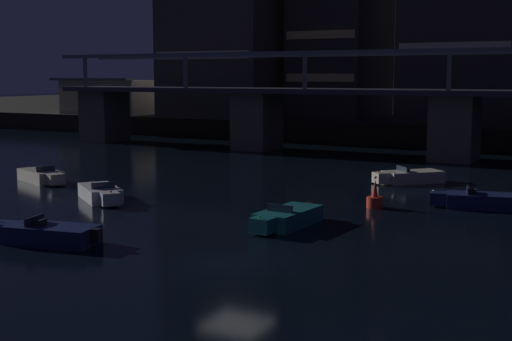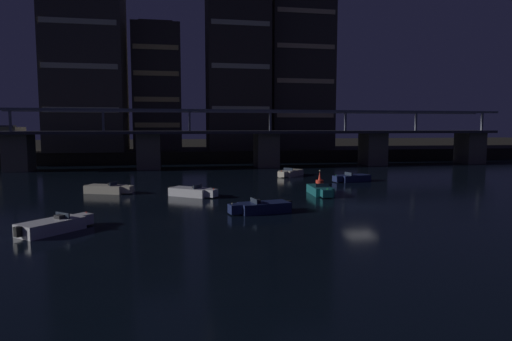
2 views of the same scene
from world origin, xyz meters
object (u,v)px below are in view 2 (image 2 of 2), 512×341
object	(u,v)px
speedboat_near_right	(320,190)
speedboat_mid_left	(192,192)
tower_central	(237,48)
speedboat_near_left	(352,178)
speedboat_far_left	(262,207)
tower_west_low	(86,49)
speedboat_mid_center	(290,173)
speedboat_mid_right	(108,189)
tower_west_tall	(158,89)
channel_buoy	(320,181)
river_bridge	(266,143)
tower_east_tall	(298,67)
speedboat_far_center	(54,226)

from	to	relation	value
speedboat_near_right	speedboat_mid_left	world-z (taller)	same
tower_central	speedboat_near_left	xyz separation A→B (m)	(8.77, -35.84, -21.45)
speedboat_near_right	speedboat_far_left	size ratio (longest dim) A/B	1.00
tower_west_low	speedboat_mid_center	bearing A→B (deg)	-42.76
speedboat_near_left	speedboat_far_left	distance (m)	22.72
speedboat_mid_left	speedboat_far_left	distance (m)	10.51
speedboat_near_right	speedboat_mid_right	xyz separation A→B (m)	(-20.81, 4.96, 0.00)
tower_central	speedboat_mid_right	distance (m)	49.39
speedboat_far_left	tower_west_low	bearing A→B (deg)	112.34
speedboat_far_left	speedboat_near_left	bearing A→B (deg)	49.07
tower_west_tall	speedboat_far_left	world-z (taller)	tower_west_tall
tower_west_tall	speedboat_near_right	world-z (taller)	tower_west_tall
tower_west_tall	speedboat_mid_center	bearing A→B (deg)	-61.76
speedboat_near_left	speedboat_mid_right	bearing A→B (deg)	-171.44
tower_west_tall	channel_buoy	bearing A→B (deg)	-66.47
river_bridge	speedboat_mid_right	distance (m)	34.05
speedboat_near_left	speedboat_far_left	xyz separation A→B (m)	(-14.89, -17.17, 0.00)
river_bridge	tower_east_tall	bearing A→B (deg)	60.21
tower_east_tall	speedboat_far_left	bearing A→B (deg)	-108.79
tower_central	speedboat_mid_center	size ratio (longest dim) A/B	8.92
speedboat_far_left	river_bridge	bearing A→B (deg)	77.24
speedboat_mid_center	channel_buoy	size ratio (longest dim) A/B	2.53
speedboat_mid_right	speedboat_far_left	bearing A→B (deg)	-44.39
speedboat_far_center	speedboat_near_right	bearing A→B (deg)	28.14
speedboat_near_right	speedboat_mid_center	distance (m)	16.46
tower_central	tower_west_tall	bearing A→B (deg)	160.68
river_bridge	speedboat_near_left	world-z (taller)	river_bridge
speedboat_far_center	speedboat_near_left	bearing A→B (deg)	35.61
channel_buoy	river_bridge	bearing A→B (deg)	92.46
river_bridge	tower_west_low	bearing A→B (deg)	155.22
tower_west_low	tower_east_tall	xyz separation A→B (m)	(41.30, 4.92, -1.46)
tower_west_tall	channel_buoy	world-z (taller)	tower_west_tall
tower_east_tall	speedboat_far_center	xyz separation A→B (m)	(-33.90, -61.38, -18.79)
tower_central	speedboat_near_left	world-z (taller)	tower_central
tower_east_tall	speedboat_mid_center	size ratio (longest dim) A/B	7.72
speedboat_near_left	speedboat_far_center	xyz separation A→B (m)	(-29.16, -20.88, 0.00)
speedboat_near_right	river_bridge	bearing A→B (deg)	87.82
tower_east_tall	speedboat_near_left	distance (m)	44.90
speedboat_near_left	speedboat_far_center	size ratio (longest dim) A/B	1.16
speedboat_mid_left	speedboat_far_left	world-z (taller)	same
speedboat_mid_right	speedboat_far_center	bearing A→B (deg)	-93.64
river_bridge	speedboat_mid_center	size ratio (longest dim) A/B	18.52
tower_central	speedboat_far_center	size ratio (longest dim) A/B	8.82
speedboat_far_left	speedboat_far_center	distance (m)	14.75
tower_central	tower_east_tall	bearing A→B (deg)	19.03
speedboat_mid_right	speedboat_far_center	world-z (taller)	same
speedboat_mid_left	speedboat_far_left	xyz separation A→B (m)	(4.94, -9.27, 0.00)
river_bridge	channel_buoy	world-z (taller)	river_bridge
tower_west_tall	speedboat_near_left	world-z (taller)	tower_west_tall
speedboat_near_right	speedboat_mid_right	size ratio (longest dim) A/B	1.03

